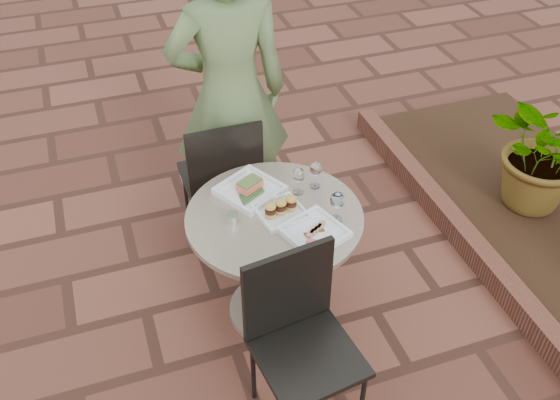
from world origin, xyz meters
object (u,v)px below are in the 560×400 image
object	(u,v)px
cafe_table	(275,250)
plate_sliders	(281,210)
plate_salmon	(250,189)
plate_tuna	(314,232)
chair_far	(222,173)
diner	(230,96)
chair_near	(298,328)

from	to	relation	value
cafe_table	plate_sliders	xyz separation A→B (m)	(0.03, -0.01, 0.28)
plate_salmon	cafe_table	bearing A→B (deg)	-73.21
plate_salmon	plate_tuna	distance (m)	0.46
cafe_table	chair_far	distance (m)	0.67
plate_salmon	plate_sliders	bearing A→B (deg)	-66.38
plate_salmon	plate_tuna	world-z (taller)	plate_salmon
diner	chair_far	bearing A→B (deg)	58.76
diner	plate_salmon	world-z (taller)	diner
chair_near	plate_sliders	bearing A→B (deg)	71.34
chair_near	plate_sliders	world-z (taller)	chair_near
diner	plate_tuna	distance (m)	1.04
plate_sliders	cafe_table	bearing A→B (deg)	167.07
plate_tuna	diner	bearing A→B (deg)	97.42
chair_far	diner	world-z (taller)	diner
chair_far	plate_tuna	distance (m)	0.91
chair_far	plate_salmon	bearing A→B (deg)	95.56
chair_near	plate_tuna	size ratio (longest dim) A/B	2.72
chair_near	cafe_table	bearing A→B (deg)	74.58
plate_salmon	plate_sliders	world-z (taller)	plate_sliders
plate_tuna	cafe_table	bearing A→B (deg)	124.33
plate_sliders	plate_tuna	bearing A→B (deg)	-61.51
cafe_table	plate_tuna	distance (m)	0.36
cafe_table	plate_salmon	size ratio (longest dim) A/B	2.31
diner	plate_sliders	world-z (taller)	diner
plate_tuna	chair_far	bearing A→B (deg)	105.82
cafe_table	chair_far	size ratio (longest dim) A/B	0.97
chair_far	plate_salmon	world-z (taller)	chair_far
chair_near	plate_tuna	distance (m)	0.47
plate_salmon	plate_tuna	size ratio (longest dim) A/B	1.14
diner	plate_salmon	xyz separation A→B (m)	(-0.07, -0.60, -0.21)
chair_far	plate_tuna	xyz separation A→B (m)	(0.24, -0.85, 0.20)
chair_near	plate_salmon	world-z (taller)	chair_near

